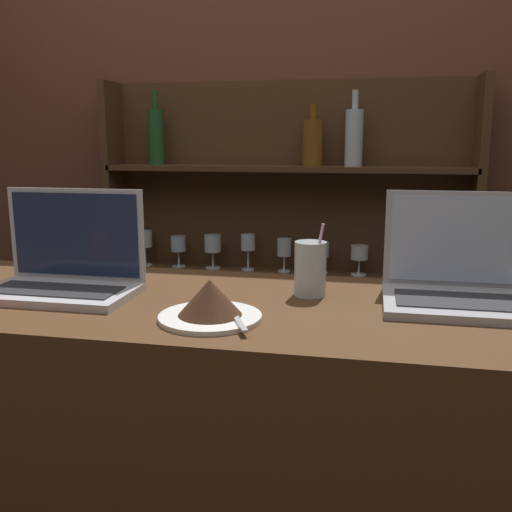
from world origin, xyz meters
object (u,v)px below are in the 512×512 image
object	(u,v)px
laptop_far	(463,280)
cake_plate	(210,303)
laptop_near	(65,269)
water_glass	(310,269)

from	to	relation	value
laptop_far	cake_plate	world-z (taller)	laptop_far
laptop_near	cake_plate	size ratio (longest dim) A/B	1.68
cake_plate	laptop_far	bearing A→B (deg)	24.11
laptop_near	laptop_far	xyz separation A→B (m)	(0.90, 0.10, -0.01)
laptop_far	water_glass	world-z (taller)	laptop_far
laptop_near	laptop_far	distance (m)	0.91
laptop_far	cake_plate	bearing A→B (deg)	-155.89
cake_plate	water_glass	size ratio (longest dim) A/B	1.23
laptop_near	water_glass	world-z (taller)	laptop_near
laptop_near	cake_plate	bearing A→B (deg)	-18.41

